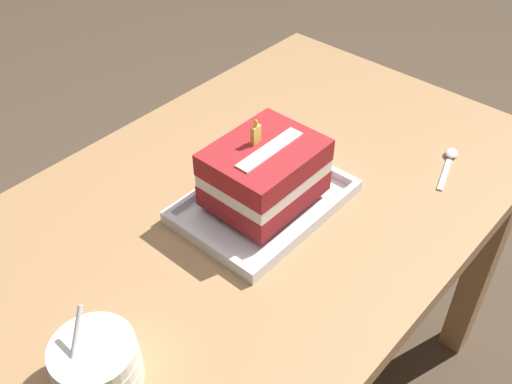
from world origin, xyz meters
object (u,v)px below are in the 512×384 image
(birthday_cake, at_px, (265,173))
(serving_spoon_near_tray, at_px, (450,158))
(foil_tray, at_px, (264,203))
(bowl_stack, at_px, (96,364))

(birthday_cake, relative_size, serving_spoon_near_tray, 1.42)
(foil_tray, xyz_separation_m, bowl_stack, (-0.40, -0.06, 0.03))
(birthday_cake, xyz_separation_m, serving_spoon_near_tray, (0.34, -0.18, -0.07))
(foil_tray, height_order, birthday_cake, birthday_cake)
(serving_spoon_near_tray, bearing_deg, birthday_cake, 151.70)
(birthday_cake, bearing_deg, serving_spoon_near_tray, -28.30)
(birthday_cake, distance_m, serving_spoon_near_tray, 0.39)
(foil_tray, bearing_deg, bowl_stack, -171.57)
(serving_spoon_near_tray, bearing_deg, foil_tray, 151.70)
(bowl_stack, xyz_separation_m, serving_spoon_near_tray, (0.74, -0.12, -0.03))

